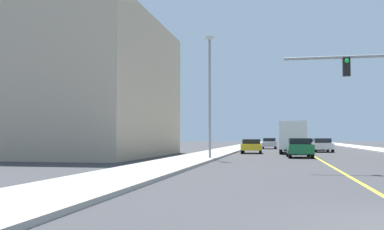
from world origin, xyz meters
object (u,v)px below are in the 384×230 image
object	(u,v)px
street_lamp	(210,90)
car_black	(316,144)
car_yellow	(252,146)
car_silver	(269,143)
car_green	(299,148)
car_gray	(292,144)
delivery_truck	(292,137)
car_white	(322,145)

from	to	relation	value
street_lamp	car_black	distance (m)	25.48
car_yellow	car_silver	distance (m)	16.45
car_green	car_silver	xyz separation A→B (m)	(-2.81, 24.50, -0.02)
car_gray	car_yellow	distance (m)	10.13
street_lamp	car_gray	size ratio (longest dim) A/B	1.92
car_yellow	delivery_truck	distance (m)	3.97
car_white	delivery_truck	size ratio (longest dim) A/B	0.55
car_black	car_silver	size ratio (longest dim) A/B	1.16
car_silver	delivery_truck	xyz separation A→B (m)	(2.50, -15.59, 0.85)
car_green	car_white	xyz separation A→B (m)	(2.79, 13.02, -0.02)
car_green	car_gray	bearing A→B (deg)	88.06
car_gray	car_silver	xyz separation A→B (m)	(-2.76, 7.11, -0.02)
car_yellow	car_silver	bearing A→B (deg)	-96.49
car_white	car_yellow	world-z (taller)	car_white
car_black	car_gray	bearing A→B (deg)	-145.65
street_lamp	car_silver	bearing A→B (deg)	83.42
car_gray	delivery_truck	distance (m)	8.53
car_silver	car_black	bearing A→B (deg)	-46.78
car_black	car_silver	world-z (taller)	car_silver
street_lamp	car_gray	bearing A→B (deg)	74.38
car_yellow	car_silver	size ratio (longest dim) A/B	1.02
car_green	delivery_truck	size ratio (longest dim) A/B	0.48
car_gray	car_white	size ratio (longest dim) A/B	0.97
car_black	delivery_truck	size ratio (longest dim) A/B	0.56
car_gray	car_yellow	xyz separation A→B (m)	(-4.04, -9.29, -0.05)
car_yellow	car_green	bearing A→B (deg)	114.82
car_green	car_yellow	world-z (taller)	car_green
car_white	delivery_truck	bearing A→B (deg)	-129.20
delivery_truck	car_white	bearing A→B (deg)	53.01
car_green	car_white	size ratio (longest dim) A/B	0.87
street_lamp	car_silver	distance (m)	29.35
car_black	car_white	world-z (taller)	car_white
car_green	car_yellow	distance (m)	9.08
car_gray	street_lamp	bearing A→B (deg)	-104.16
car_black	car_yellow	bearing A→B (deg)	-120.54
car_yellow	delivery_truck	xyz separation A→B (m)	(3.78, 0.81, 0.88)
street_lamp	delivery_truck	bearing A→B (deg)	66.31
car_black	car_silver	bearing A→B (deg)	136.53
car_white	car_black	bearing A→B (deg)	89.29
car_green	street_lamp	bearing A→B (deg)	-146.64
car_green	car_black	bearing A→B (deg)	80.03
car_green	car_white	bearing A→B (deg)	75.76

